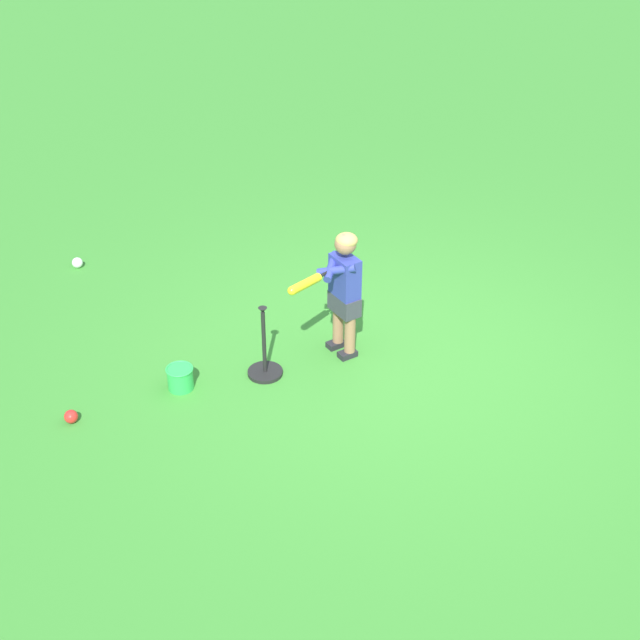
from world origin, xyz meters
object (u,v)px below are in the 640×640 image
at_px(batting_tee, 265,363).
at_px(child_batter, 342,284).
at_px(play_ball_far_right, 77,263).
at_px(play_ball_near_batter, 71,417).
at_px(toy_bucket, 180,377).

bearing_deg(batting_tee, child_batter, -113.32).
relative_size(play_ball_far_right, play_ball_near_batter, 0.99).
bearing_deg(child_batter, play_ball_far_right, 10.76).
xyz_separation_m(batting_tee, toy_bucket, (0.37, 0.56, -0.01)).
bearing_deg(toy_bucket, child_batter, -118.55).
height_order(play_ball_near_batter, batting_tee, batting_tee).
bearing_deg(play_ball_far_right, child_batter, -169.24).
bearing_deg(child_batter, toy_bucket, 61.45).
relative_size(play_ball_far_right, batting_tee, 0.16).
bearing_deg(toy_bucket, play_ball_near_batter, 69.54).
xyz_separation_m(play_ball_near_batter, batting_tee, (-0.67, -1.36, 0.05)).
relative_size(play_ball_far_right, toy_bucket, 0.47).
distance_m(child_batter, toy_bucket, 1.45).
bearing_deg(toy_bucket, batting_tee, -123.86).
height_order(child_batter, toy_bucket, child_batter).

